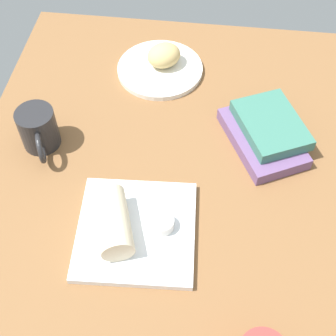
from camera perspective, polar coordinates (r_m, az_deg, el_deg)
name	(u,v)px	position (r cm, az deg, el deg)	size (l,w,h in cm)	color
dining_table	(166,175)	(108.73, -0.26, -0.86)	(110.00, 90.00, 4.00)	brown
round_plate	(160,69)	(129.32, -0.97, 11.85)	(22.82, 22.82, 1.40)	white
scone_pastry	(164,55)	(127.92, -0.50, 13.45)	(9.03, 7.71, 5.89)	tan
square_plate	(136,230)	(97.86, -3.86, -7.53)	(23.97, 23.97, 1.60)	white
sauce_cup	(162,223)	(96.02, -0.70, -6.69)	(4.82, 4.82, 2.47)	silver
breakfast_wrap	(113,222)	(94.52, -6.62, -6.47)	(6.61, 6.61, 14.17)	beige
book_stack	(266,133)	(112.79, 11.74, 4.21)	(25.71, 22.27, 6.02)	#6B4C7A
coffee_mug	(38,129)	(112.12, -15.39, 4.52)	(13.50, 8.76, 9.89)	#262628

